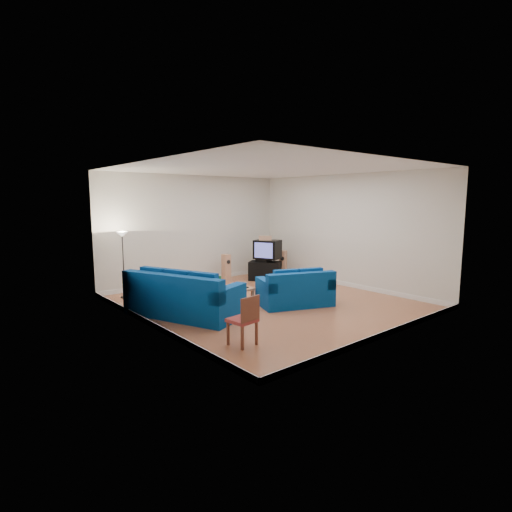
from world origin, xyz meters
TOP-DOWN VIEW (x-y plane):
  - room at (0.00, 0.00)m, footprint 6.01×6.51m
  - sofa_three_seat at (-2.15, 0.29)m, footprint 1.93×2.71m
  - sofa_loveseat at (0.35, -0.65)m, footprint 1.90×1.48m
  - coffee_table at (-0.80, 0.38)m, footprint 1.11×0.63m
  - bottle at (-1.04, 0.48)m, footprint 0.08×0.08m
  - tissue_box at (-0.83, 0.35)m, footprint 0.25×0.19m
  - red_canister at (-0.57, 0.49)m, footprint 0.12×0.12m
  - remote at (-0.47, 0.23)m, footprint 0.18×0.07m
  - tv_stand at (1.78, 2.08)m, footprint 0.99×1.08m
  - av_receiver at (1.76, 2.13)m, footprint 0.43×0.48m
  - television at (1.83, 2.04)m, footprint 0.80×0.90m
  - centre_speaker at (1.75, 2.05)m, footprint 0.38×0.38m
  - speaker_left at (0.74, 2.70)m, footprint 0.20×0.27m
  - speaker_right at (2.45, 1.98)m, footprint 0.33×0.31m
  - floor_lamp at (-2.45, 2.70)m, footprint 0.29×0.29m
  - dining_chair at (-2.21, -1.95)m, footprint 0.47×0.47m

SIDE VIEW (x-z plane):
  - tv_stand at x=1.78m, z-range 0.00..0.58m
  - sofa_loveseat at x=0.35m, z-range -0.10..0.74m
  - coffee_table at x=-0.80m, z-range 0.14..0.53m
  - sofa_three_seat at x=-2.15m, z-range -0.12..0.84m
  - remote at x=-0.47m, z-range 0.39..0.41m
  - speaker_left at x=0.74m, z-range 0.00..0.84m
  - tissue_box at x=-0.83m, z-range 0.39..0.48m
  - speaker_right at x=2.45m, z-range 0.00..0.88m
  - red_canister at x=-0.57m, z-range 0.39..0.51m
  - dining_chair at x=-2.21m, z-range 0.05..0.93m
  - bottle at x=-1.04m, z-range 0.39..0.71m
  - av_receiver at x=1.76m, z-range 0.58..0.68m
  - television at x=1.83m, z-range 0.68..1.25m
  - centre_speaker at x=1.75m, z-range 1.25..1.39m
  - floor_lamp at x=-2.45m, z-range 0.55..2.24m
  - room at x=0.00m, z-range -0.06..3.15m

